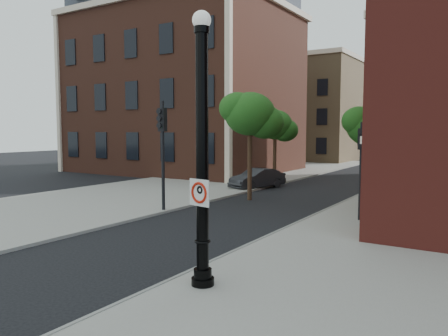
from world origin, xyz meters
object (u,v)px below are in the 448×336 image
Objects in this scene: no_parking_sign at (199,192)px; parked_car at (257,178)px; traffic_signal_left at (162,138)px; traffic_signal_right at (361,155)px; lamppost at (202,165)px.

parked_car is (-7.47, 16.78, -1.74)m from no_parking_sign.
no_parking_sign is 10.27m from traffic_signal_left.
traffic_signal_right is at bearing 94.27° from no_parking_sign.
parked_car is at bearing 124.37° from no_parking_sign.
traffic_signal_right is at bearing 83.59° from lamppost.
lamppost is at bearing -47.46° from parked_car.
parked_car is at bearing 133.60° from traffic_signal_right.
traffic_signal_right is (8.52, -6.99, 2.14)m from parked_car.
lamppost is at bearing -103.42° from traffic_signal_right.
traffic_signal_right reaches higher than no_parking_sign.
traffic_signal_left is at bearing 145.69° from no_parking_sign.
lamppost is 10.08m from traffic_signal_left.
parked_car is 11.23m from traffic_signal_right.
no_parking_sign is 0.16× the size of parked_car.
traffic_signal_left is at bearing 135.85° from lamppost.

